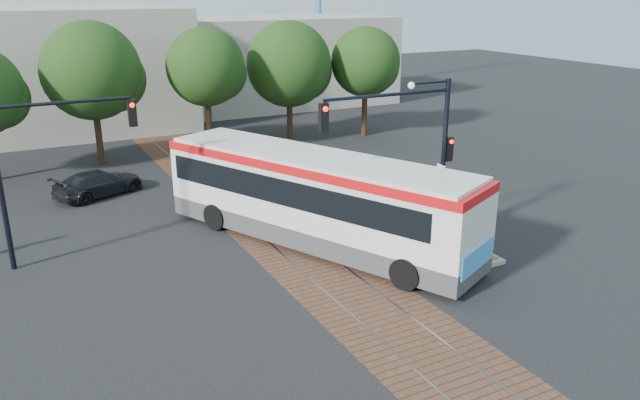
{
  "coord_description": "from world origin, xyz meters",
  "views": [
    {
      "loc": [
        -9.19,
        -18.37,
        9.23
      ],
      "look_at": [
        1.16,
        1.48,
        1.6
      ],
      "focal_mm": 35.0,
      "sensor_mm": 36.0,
      "label": 1
    }
  ],
  "objects_px": {
    "parked_car": "(99,183)",
    "signal_pole_main": "(417,139)",
    "city_bus": "(314,195)",
    "traffic_island": "(434,235)",
    "signal_pole_left": "(33,157)"
  },
  "relations": [
    {
      "from": "city_bus",
      "to": "signal_pole_main",
      "type": "relative_size",
      "value": 2.14
    },
    {
      "from": "signal_pole_main",
      "to": "traffic_island",
      "type": "bearing_deg",
      "value": -5.36
    },
    {
      "from": "signal_pole_left",
      "to": "city_bus",
      "type": "bearing_deg",
      "value": -16.85
    },
    {
      "from": "signal_pole_main",
      "to": "signal_pole_left",
      "type": "relative_size",
      "value": 1.0
    },
    {
      "from": "traffic_island",
      "to": "signal_pole_main",
      "type": "relative_size",
      "value": 0.87
    },
    {
      "from": "parked_car",
      "to": "signal_pole_main",
      "type": "bearing_deg",
      "value": -165.54
    },
    {
      "from": "signal_pole_main",
      "to": "city_bus",
      "type": "bearing_deg",
      "value": 146.54
    },
    {
      "from": "city_bus",
      "to": "parked_car",
      "type": "height_order",
      "value": "city_bus"
    },
    {
      "from": "traffic_island",
      "to": "parked_car",
      "type": "bearing_deg",
      "value": 131.03
    },
    {
      "from": "signal_pole_left",
      "to": "parked_car",
      "type": "bearing_deg",
      "value": 67.93
    },
    {
      "from": "traffic_island",
      "to": "parked_car",
      "type": "height_order",
      "value": "parked_car"
    },
    {
      "from": "city_bus",
      "to": "signal_pole_left",
      "type": "xyz_separation_m",
      "value": [
        -9.16,
        2.77,
        1.93
      ]
    },
    {
      "from": "traffic_island",
      "to": "city_bus",
      "type": "bearing_deg",
      "value": 152.25
    },
    {
      "from": "city_bus",
      "to": "signal_pole_main",
      "type": "distance_m",
      "value": 4.3
    },
    {
      "from": "traffic_island",
      "to": "signal_pole_main",
      "type": "distance_m",
      "value": 3.95
    }
  ]
}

